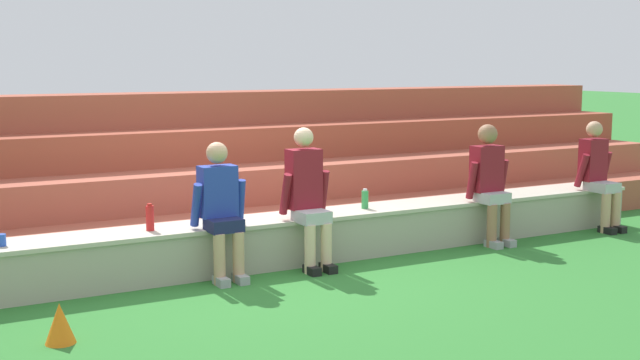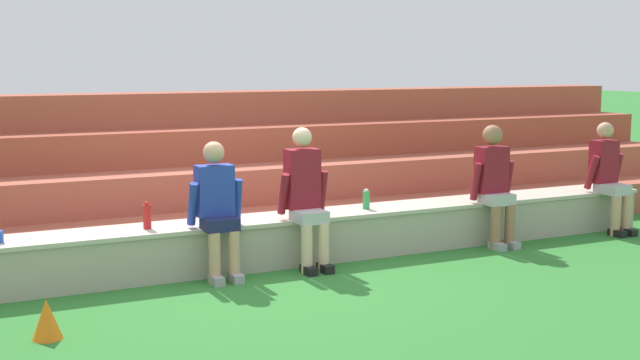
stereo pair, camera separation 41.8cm
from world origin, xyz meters
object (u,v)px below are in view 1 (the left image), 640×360
object	(u,v)px
person_far_right	(598,174)
person_left_of_center	(221,207)
person_right_of_center	(490,180)
sports_cone	(60,323)
water_bottle_mid_left	(365,199)
water_bottle_center_gap	(150,218)
plastic_cup_middle	(1,240)
person_center	(308,195)

from	to	relation	value
person_far_right	person_left_of_center	bearing A→B (deg)	179.60
person_right_of_center	sports_cone	world-z (taller)	person_right_of_center
person_left_of_center	water_bottle_mid_left	distance (m)	1.78
water_bottle_center_gap	plastic_cup_middle	bearing A→B (deg)	-179.27
person_left_of_center	water_bottle_mid_left	world-z (taller)	person_left_of_center
person_left_of_center	plastic_cup_middle	world-z (taller)	person_left_of_center
person_right_of_center	water_bottle_mid_left	bearing A→B (deg)	169.15
person_left_of_center	sports_cone	size ratio (longest dim) A/B	4.29
person_left_of_center	water_bottle_center_gap	size ratio (longest dim) A/B	5.08
person_left_of_center	sports_cone	xyz separation A→B (m)	(-1.73, -1.11, -0.54)
sports_cone	person_center	bearing A→B (deg)	22.61
person_right_of_center	sports_cone	bearing A→B (deg)	-167.61
person_left_of_center	person_far_right	bearing A→B (deg)	-0.40
person_center	person_far_right	bearing A→B (deg)	-0.36
water_bottle_mid_left	plastic_cup_middle	size ratio (longest dim) A/B	2.07
person_far_right	water_bottle_mid_left	size ratio (longest dim) A/B	6.18
water_bottle_center_gap	sports_cone	distance (m)	1.81
person_right_of_center	plastic_cup_middle	world-z (taller)	person_right_of_center
person_right_of_center	person_far_right	bearing A→B (deg)	-0.43
water_bottle_mid_left	water_bottle_center_gap	world-z (taller)	water_bottle_center_gap
sports_cone	person_right_of_center	bearing A→B (deg)	12.39
person_center	plastic_cup_middle	xyz separation A→B (m)	(-2.84, 0.24, -0.20)
person_left_of_center	person_right_of_center	xyz separation A→B (m)	(3.23, -0.02, 0.03)
person_right_of_center	plastic_cup_middle	size ratio (longest dim) A/B	13.02
water_bottle_mid_left	person_left_of_center	bearing A→B (deg)	-171.55
water_bottle_center_gap	person_right_of_center	bearing A→B (deg)	-3.99
person_right_of_center	water_bottle_center_gap	world-z (taller)	person_right_of_center
person_far_right	water_bottle_mid_left	distance (m)	3.18
person_left_of_center	water_bottle_center_gap	distance (m)	0.66
person_far_right	water_bottle_center_gap	size ratio (longest dim) A/B	5.17
person_right_of_center	water_bottle_mid_left	size ratio (longest dim) A/B	6.30
plastic_cup_middle	person_left_of_center	bearing A→B (deg)	-6.81
water_bottle_center_gap	sports_cone	bearing A→B (deg)	-129.43
person_right_of_center	water_bottle_center_gap	xyz separation A→B (m)	(-3.84, 0.27, -0.12)
water_bottle_mid_left	plastic_cup_middle	distance (m)	3.68
person_left_of_center	person_far_right	xyz separation A→B (m)	(4.93, -0.03, -0.00)
water_bottle_mid_left	sports_cone	xyz separation A→B (m)	(-3.48, -1.37, -0.43)
person_center	plastic_cup_middle	distance (m)	2.86
plastic_cup_middle	person_center	bearing A→B (deg)	-4.81
person_far_right	plastic_cup_middle	xyz separation A→B (m)	(-6.85, 0.26, -0.15)
plastic_cup_middle	sports_cone	distance (m)	1.41
person_far_right	water_bottle_mid_left	xyz separation A→B (m)	(-3.17, 0.30, -0.10)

